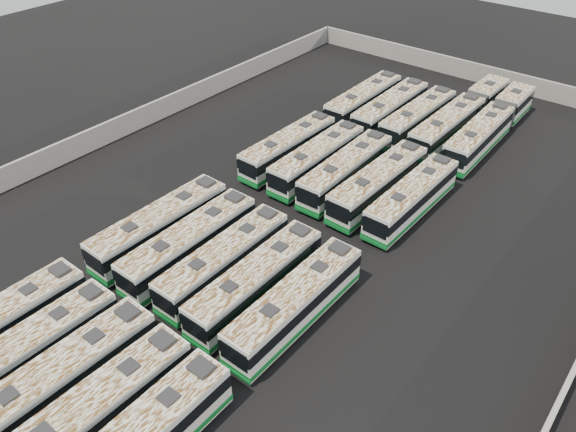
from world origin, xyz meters
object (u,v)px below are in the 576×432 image
at_px(bus_front_center, 59,381).
at_px(bus_midback_far_left, 288,147).
at_px(bus_back_center, 418,118).
at_px(bus_back_far_right, 491,125).
at_px(bus_back_left, 390,110).
at_px(bus_front_left, 27,354).
at_px(bus_midfront_far_right, 295,304).
at_px(bus_midback_center, 346,171).
at_px(bus_front_right, 93,415).
at_px(bus_midfront_right, 256,281).
at_px(bus_midback_far_right, 412,198).
at_px(bus_midback_right, 378,184).
at_px(bus_back_far_left, 363,101).
at_px(bus_back_right, 461,116).
at_px(bus_midfront_left, 190,244).
at_px(bus_midfront_center, 224,261).
at_px(bus_midfront_far_left, 160,226).
at_px(bus_midback_left, 317,159).

distance_m(bus_front_center, bus_midback_far_left, 28.92).
relative_size(bus_back_center, bus_back_far_right, 0.64).
bearing_deg(bus_back_left, bus_back_far_right, 17.73).
distance_m(bus_front_left, bus_midfront_far_right, 16.03).
bearing_deg(bus_midback_center, bus_back_far_right, 66.98).
relative_size(bus_front_right, bus_midfront_right, 1.03).
relative_size(bus_midback_far_left, bus_back_left, 0.97).
bearing_deg(bus_midback_far_right, bus_midback_right, -179.55).
bearing_deg(bus_back_center, bus_back_left, -176.75).
bearing_deg(bus_back_far_left, bus_back_far_right, 13.19).
bearing_deg(bus_front_left, bus_midback_far_right, 71.58).
distance_m(bus_midback_center, bus_back_right, 16.35).
height_order(bus_midfront_left, bus_midfront_far_right, bus_midfront_left).
height_order(bus_midfront_left, bus_midback_center, bus_midfront_left).
bearing_deg(bus_back_left, bus_front_left, -90.68).
height_order(bus_midback_far_right, bus_back_far_left, bus_back_far_left).
distance_m(bus_front_center, bus_back_right, 44.19).
relative_size(bus_midback_far_left, bus_back_right, 0.62).
bearing_deg(bus_midfront_center, bus_midback_right, 77.25).
relative_size(bus_front_center, bus_back_far_right, 0.66).
bearing_deg(bus_midfront_center, bus_back_center, 89.51).
bearing_deg(bus_midback_far_left, bus_midfront_far_right, -49.05).
xyz_separation_m(bus_front_center, bus_midfront_far_left, (-6.43, 12.77, -0.00)).
xyz_separation_m(bus_front_left, bus_front_center, (3.20, 0.05, 0.07)).
xyz_separation_m(bus_midback_center, bus_midback_far_right, (6.43, -0.07, -0.03)).
relative_size(bus_front_left, bus_midfront_center, 1.00).
xyz_separation_m(bus_midfront_left, bus_back_left, (0.03, 28.12, 0.01)).
bearing_deg(bus_back_far_left, bus_midback_center, -64.01).
xyz_separation_m(bus_midback_far_right, bus_back_far_right, (-0.05, 16.02, 0.03)).
bearing_deg(bus_front_center, bus_back_center, 91.15).
distance_m(bus_midback_center, bus_back_far_right, 17.18).
bearing_deg(bus_midback_right, bus_front_right, -88.81).
relative_size(bus_midfront_left, bus_back_far_right, 0.65).
bearing_deg(bus_midfront_far_left, bus_front_center, -62.45).
relative_size(bus_front_center, bus_midback_far_right, 1.04).
height_order(bus_front_left, bus_midback_right, bus_midback_right).
height_order(bus_front_left, bus_front_right, bus_front_right).
bearing_deg(bus_back_far_right, bus_midback_far_right, -91.03).
xyz_separation_m(bus_midback_far_right, bus_back_left, (-9.56, 12.87, 0.06)).
bearing_deg(bus_midfront_right, bus_front_left, -116.47).
xyz_separation_m(bus_midback_center, bus_back_center, (0.00, 12.92, -0.00)).
bearing_deg(bus_front_left, bus_front_center, 1.46).
bearing_deg(bus_midfront_far_right, bus_back_far_right, 90.08).
relative_size(bus_front_right, bus_back_center, 1.01).
xyz_separation_m(bus_midback_center, bus_back_far_right, (6.38, 15.95, -0.00)).
height_order(bus_midfront_far_right, bus_back_far_left, bus_back_far_left).
height_order(bus_midback_right, bus_back_right, bus_midback_right).
bearing_deg(bus_back_center, bus_midback_left, -102.61).
height_order(bus_midfront_center, bus_midback_center, bus_midback_center).
distance_m(bus_midback_right, bus_back_far_right, 16.31).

